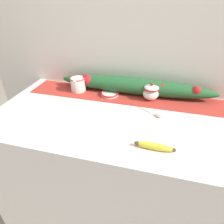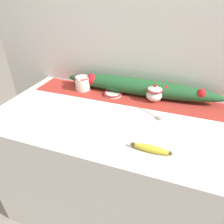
{
  "view_description": "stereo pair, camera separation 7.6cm",
  "coord_description": "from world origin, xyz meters",
  "px_view_note": "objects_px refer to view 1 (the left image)",
  "views": [
    {
      "loc": [
        0.17,
        -0.96,
        1.52
      ],
      "look_at": [
        -0.07,
        -0.04,
        0.93
      ],
      "focal_mm": 32.0,
      "sensor_mm": 36.0,
      "label": 1
    },
    {
      "loc": [
        0.24,
        -0.94,
        1.52
      ],
      "look_at": [
        -0.07,
        -0.04,
        0.93
      ],
      "focal_mm": 32.0,
      "sensor_mm": 36.0,
      "label": 2
    }
  ],
  "objects_px": {
    "cream_pitcher": "(78,84)",
    "spoon": "(156,115)",
    "sugar_bowl": "(151,92)",
    "banana": "(155,146)",
    "small_dish": "(110,94)"
  },
  "relations": [
    {
      "from": "sugar_bowl",
      "to": "banana",
      "type": "bearing_deg",
      "value": -82.07
    },
    {
      "from": "spoon",
      "to": "banana",
      "type": "bearing_deg",
      "value": -56.08
    },
    {
      "from": "sugar_bowl",
      "to": "banana",
      "type": "distance_m",
      "value": 0.49
    },
    {
      "from": "cream_pitcher",
      "to": "spoon",
      "type": "height_order",
      "value": "cream_pitcher"
    },
    {
      "from": "sugar_bowl",
      "to": "banana",
      "type": "relative_size",
      "value": 0.62
    },
    {
      "from": "small_dish",
      "to": "spoon",
      "type": "distance_m",
      "value": 0.38
    },
    {
      "from": "sugar_bowl",
      "to": "spoon",
      "type": "relative_size",
      "value": 0.72
    },
    {
      "from": "cream_pitcher",
      "to": "banana",
      "type": "relative_size",
      "value": 0.67
    },
    {
      "from": "small_dish",
      "to": "spoon",
      "type": "bearing_deg",
      "value": -28.46
    },
    {
      "from": "sugar_bowl",
      "to": "cream_pitcher",
      "type": "bearing_deg",
      "value": 179.88
    },
    {
      "from": "banana",
      "to": "sugar_bowl",
      "type": "bearing_deg",
      "value": 97.93
    },
    {
      "from": "sugar_bowl",
      "to": "small_dish",
      "type": "height_order",
      "value": "sugar_bowl"
    },
    {
      "from": "cream_pitcher",
      "to": "banana",
      "type": "xyz_separation_m",
      "value": [
        0.59,
        -0.49,
        -0.04
      ]
    },
    {
      "from": "cream_pitcher",
      "to": "sugar_bowl",
      "type": "xyz_separation_m",
      "value": [
        0.52,
        -0.0,
        -0.0
      ]
    },
    {
      "from": "sugar_bowl",
      "to": "spoon",
      "type": "distance_m",
      "value": 0.21
    }
  ]
}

